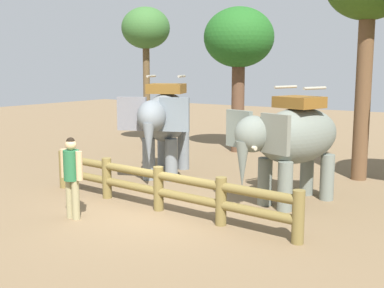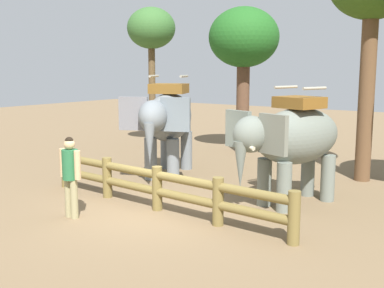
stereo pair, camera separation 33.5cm
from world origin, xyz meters
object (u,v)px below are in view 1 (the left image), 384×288
Objects in this scene: elephant_near_left at (165,120)px; tree_far_right at (146,31)px; elephant_center at (292,139)px; log_fence at (158,185)px; tree_back_center at (239,41)px; tourist_woman_in_black at (72,172)px.

elephant_near_left is 0.64× the size of tree_far_right.
tree_far_right reaches higher than elephant_center.
log_fence is at bearing -49.80° from tree_far_right.
log_fence is at bearing -74.38° from tree_back_center.
tree_far_right is (-4.07, 4.20, 3.09)m from elephant_near_left.
tourist_woman_in_black is 10.43m from tree_back_center.
tourist_woman_in_black is 0.32× the size of tree_back_center.
tree_back_center is 0.97× the size of tree_far_right.
tree_far_right reaches higher than log_fence.
elephant_center reaches higher than log_fence.
log_fence is 1.26× the size of tree_far_right.
tree_back_center is at bearing 92.46° from elephant_near_left.
tree_far_right reaches higher than tree_back_center.
tree_back_center is 3.99m from tree_far_right.
elephant_center is 8.12m from tree_back_center.
elephant_center is at bearing 43.08° from log_fence.
tree_far_right is at bearing 119.22° from tourist_woman_in_black.
elephant_near_left is 1.07× the size of elephant_center.
elephant_near_left is 4.56m from elephant_center.
tree_far_right is at bearing -165.72° from tree_back_center.
tree_back_center reaches higher than tourist_woman_in_black.
tree_far_right is (-3.84, -0.98, 0.46)m from tree_back_center.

